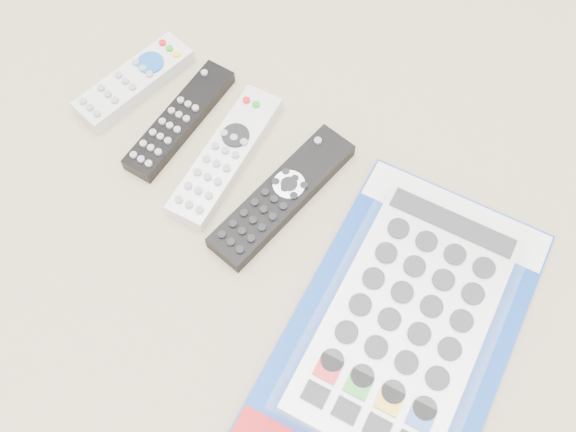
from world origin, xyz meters
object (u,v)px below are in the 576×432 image
Objects in this scene: remote_small_grey at (134,82)px; jumbo_remote_packaged at (406,322)px; remote_silver_dvd at (226,156)px; remote_slim_black at (180,120)px; remote_large_black at (282,196)px.

remote_small_grey is 0.43× the size of jumbo_remote_packaged.
remote_small_grey is 0.83× the size of remote_silver_dvd.
remote_small_grey is 0.91× the size of remote_slim_black.
remote_silver_dvd is 0.28m from jumbo_remote_packaged.
jumbo_remote_packaged is (0.27, -0.05, 0.01)m from remote_silver_dvd.
remote_large_black is (0.24, -0.02, -0.00)m from remote_small_grey.
remote_small_grey is at bearing 169.13° from remote_slim_black.
remote_silver_dvd is at bearing 161.24° from jumbo_remote_packaged.
jumbo_remote_packaged is (0.19, -0.05, 0.01)m from remote_large_black.
remote_small_grey is 0.08m from remote_slim_black.
remote_large_black is at bearing -8.13° from remote_slim_black.
remote_silver_dvd is at bearing -9.37° from remote_slim_black.
remote_large_black reaches higher than remote_slim_black.
remote_slim_black is 0.16m from remote_large_black.
remote_small_grey is at bearing 162.89° from jumbo_remote_packaged.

